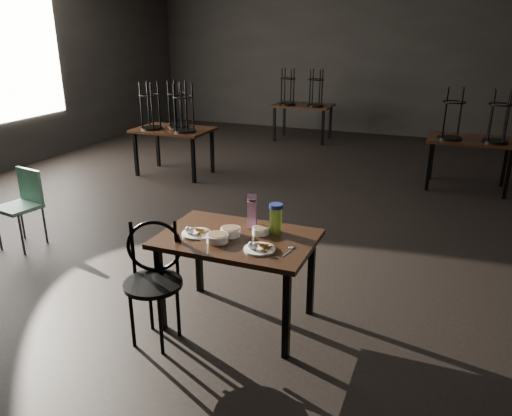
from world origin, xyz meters
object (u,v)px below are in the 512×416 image
at_px(main_table, 237,246).
at_px(juice_carton, 252,212).
at_px(bentwood_chair, 154,273).
at_px(school_chair, 23,201).
at_px(water_bottle, 276,218).

relative_size(main_table, juice_carton, 4.25).
xyz_separation_m(bentwood_chair, school_chair, (-2.28, 0.98, -0.04)).
relative_size(main_table, school_chair, 1.43).
xyz_separation_m(juice_carton, school_chair, (-2.81, 0.33, -0.37)).
bearing_deg(bentwood_chair, school_chair, 131.95).
height_order(juice_carton, school_chair, juice_carton).
xyz_separation_m(main_table, juice_carton, (0.04, 0.23, 0.21)).
bearing_deg(water_bottle, bentwood_chair, -140.49).
bearing_deg(main_table, juice_carton, 81.12).
distance_m(main_table, juice_carton, 0.31).
distance_m(juice_carton, school_chair, 2.86).
height_order(juice_carton, water_bottle, juice_carton).
xyz_separation_m(main_table, water_bottle, (0.25, 0.19, 0.20)).
bearing_deg(school_chair, juice_carton, 4.14).
bearing_deg(school_chair, water_bottle, 3.93).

